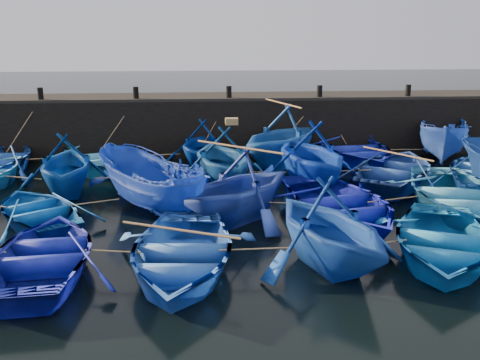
{
  "coord_description": "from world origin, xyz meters",
  "views": [
    {
      "loc": [
        -1.28,
        -13.72,
        5.53
      ],
      "look_at": [
        0.0,
        3.2,
        0.7
      ],
      "focal_mm": 40.0,
      "sensor_mm": 36.0,
      "label": 1
    }
  ],
  "objects": [
    {
      "name": "ground",
      "position": [
        0.0,
        0.0,
        0.0
      ],
      "size": [
        120.0,
        120.0,
        0.0
      ],
      "primitive_type": "plane",
      "color": "black",
      "rests_on": "ground"
    },
    {
      "name": "quay_wall",
      "position": [
        0.0,
        10.5,
        1.25
      ],
      "size": [
        26.0,
        2.5,
        2.5
      ],
      "primitive_type": "cube",
      "color": "black",
      "rests_on": "ground"
    },
    {
      "name": "quay_top",
      "position": [
        0.0,
        10.5,
        2.56
      ],
      "size": [
        26.0,
        2.5,
        0.12
      ],
      "primitive_type": "cube",
      "color": "black",
      "rests_on": "quay_wall"
    },
    {
      "name": "bollard_0",
      "position": [
        -8.0,
        9.6,
        2.87
      ],
      "size": [
        0.24,
        0.24,
        0.5
      ],
      "primitive_type": "cylinder",
      "color": "black",
      "rests_on": "quay_top"
    },
    {
      "name": "bollard_1",
      "position": [
        -4.0,
        9.6,
        2.87
      ],
      "size": [
        0.24,
        0.24,
        0.5
      ],
      "primitive_type": "cylinder",
      "color": "black",
      "rests_on": "quay_top"
    },
    {
      "name": "bollard_2",
      "position": [
        0.0,
        9.6,
        2.87
      ],
      "size": [
        0.24,
        0.24,
        0.5
      ],
      "primitive_type": "cylinder",
      "color": "black",
      "rests_on": "quay_top"
    },
    {
      "name": "bollard_3",
      "position": [
        4.0,
        9.6,
        2.87
      ],
      "size": [
        0.24,
        0.24,
        0.5
      ],
      "primitive_type": "cylinder",
      "color": "black",
      "rests_on": "quay_top"
    },
    {
      "name": "bollard_4",
      "position": [
        8.0,
        9.6,
        2.87
      ],
      "size": [
        0.24,
        0.24,
        0.5
      ],
      "primitive_type": "cylinder",
      "color": "black",
      "rests_on": "quay_top"
    },
    {
      "name": "boat_1",
      "position": [
        -5.5,
        7.61,
        0.54
      ],
      "size": [
        5.51,
        6.28,
        1.08
      ],
      "primitive_type": "imported",
      "rotation": [
        0.0,
        0.0,
        0.41
      ],
      "color": "#307EC3",
      "rests_on": "ground"
    },
    {
      "name": "boat_2",
      "position": [
        -1.23,
        7.81,
        0.98
      ],
      "size": [
        3.76,
        4.19,
        1.97
      ],
      "primitive_type": "imported",
      "rotation": [
        0.0,
        0.0,
        -0.15
      ],
      "color": "navy",
      "rests_on": "ground"
    },
    {
      "name": "boat_3",
      "position": [
        2.07,
        7.7,
        1.29
      ],
      "size": [
        6.41,
        6.46,
        2.58
      ],
      "primitive_type": "imported",
      "rotation": [
        0.0,
        0.0,
        -0.73
      ],
      "color": "blue",
      "rests_on": "ground"
    },
    {
      "name": "boat_4",
      "position": [
        5.21,
        8.0,
        0.59
      ],
      "size": [
        4.61,
        6.09,
        1.19
      ],
      "primitive_type": "imported",
      "rotation": [
        0.0,
        0.0,
        0.09
      ],
      "color": "#0D1A8F",
      "rests_on": "ground"
    },
    {
      "name": "boat_5",
      "position": [
        9.06,
        7.89,
        1.02
      ],
      "size": [
        3.91,
        5.61,
        2.03
      ],
      "primitive_type": "imported",
      "rotation": [
        0.0,
        0.0,
        -0.41
      ],
      "color": "#2247A2",
      "rests_on": "ground"
    },
    {
      "name": "boat_7",
      "position": [
        -5.85,
        4.36,
        1.1
      ],
      "size": [
        4.19,
        4.67,
        2.2
      ],
      "primitive_type": "imported",
      "rotation": [
        0.0,
        0.0,
        3.29
      ],
      "color": "navy",
      "rests_on": "ground"
    },
    {
      "name": "boat_8",
      "position": [
        -2.6,
        4.28,
        0.57
      ],
      "size": [
        6.37,
        6.8,
        1.15
      ],
      "primitive_type": "imported",
      "rotation": [
        0.0,
        0.0,
        0.59
      ],
      "color": "blue",
      "rests_on": "ground"
    },
    {
      "name": "boat_9",
      "position": [
        -0.48,
        4.75,
        1.14
      ],
      "size": [
        4.59,
        5.05,
        2.29
      ],
      "primitive_type": "imported",
      "rotation": [
        0.0,
        0.0,
        3.36
      ],
      "color": "navy",
      "rests_on": "ground"
    },
    {
      "name": "boat_10",
      "position": [
        2.67,
        4.62,
        1.23
      ],
      "size": [
        4.93,
        5.42,
        2.47
      ],
      "primitive_type": "imported",
      "rotation": [
        0.0,
        0.0,
        3.35
      ],
      "color": "#072FB3",
      "rests_on": "ground"
    },
    {
      "name": "boat_11",
      "position": [
        5.83,
        4.71,
        0.56
      ],
      "size": [
        6.14,
        6.6,
        1.12
      ],
      "primitive_type": "imported",
      "rotation": [
        0.0,
        0.0,
        2.57
      ],
      "color": "navy",
      "rests_on": "ground"
    },
    {
      "name": "boat_14",
      "position": [
        -6.03,
        1.39,
        0.43
      ],
      "size": [
        4.77,
        5.1,
        0.86
      ],
      "primitive_type": "imported",
      "rotation": [
        0.0,
        0.0,
        3.72
      ],
      "color": "#084896",
      "rests_on": "ground"
    },
    {
      "name": "boat_15",
      "position": [
        -2.87,
        1.91,
        0.95
      ],
      "size": [
        4.41,
        5.07,
        1.91
      ],
      "primitive_type": "imported",
      "rotation": [
        0.0,
        0.0,
        3.77
      ],
      "color": "#14369B",
      "rests_on": "ground"
    },
    {
      "name": "boat_16",
      "position": [
        -0.19,
        1.23,
        1.11
      ],
      "size": [
        5.56,
        5.51,
        2.22
      ],
      "primitive_type": "imported",
      "rotation": [
        0.0,
        0.0,
        -0.84
      ],
      "color": "navy",
      "rests_on": "ground"
    },
    {
      "name": "boat_17",
      "position": [
        2.75,
        1.04,
        0.57
      ],
      "size": [
        5.09,
        6.23,
        1.13
      ],
      "primitive_type": "imported",
      "rotation": [
        0.0,
        0.0,
        0.24
      ],
      "color": "#0D15A2",
      "rests_on": "ground"
    },
    {
      "name": "boat_18",
      "position": [
        6.58,
        1.56,
        0.58
      ],
      "size": [
        4.95,
        6.25,
        1.17
      ],
      "primitive_type": "imported",
      "rotation": [
        0.0,
        0.0,
        -0.17
      ],
      "color": "#3081D1",
      "rests_on": "ground"
    },
    {
      "name": "boat_21",
      "position": [
        -4.92,
        -1.95,
        0.49
      ],
      "size": [
        3.75,
        4.96,
        0.97
      ],
      "primitive_type": "imported",
      "rotation": [
        0.0,
        0.0,
        3.23
      ],
      "color": "#131D95",
      "rests_on": "ground"
    },
    {
      "name": "boat_22",
      "position": [
        -1.8,
        -2.2,
        0.52
      ],
      "size": [
        4.0,
        5.32,
        1.05
      ],
      "primitive_type": "imported",
      "rotation": [
        0.0,
        0.0,
        -0.08
      ],
      "color": "blue",
      "rests_on": "ground"
    },
    {
      "name": "boat_23",
      "position": [
        1.69,
        -2.18,
        1.11
      ],
      "size": [
        4.84,
        5.19,
        2.21
      ],
      "primitive_type": "imported",
      "rotation": [
        0.0,
        0.0,
        0.35
      ],
      "color": "#0F3B95",
      "rests_on": "ground"
    },
    {
      "name": "boat_24",
      "position": [
        4.6,
        -1.91,
        0.52
      ],
      "size": [
        5.2,
        5.97,
        1.03
      ],
      "primitive_type": "imported",
      "rotation": [
        0.0,
        0.0,
        -0.39
      ],
      "color": "#1062B7",
      "rests_on": "ground"
    },
    {
      "name": "wooden_crate",
      "position": [
        -0.18,
        4.75,
        2.4
      ],
      "size": [
        0.44,
        0.35,
        0.22
      ],
      "primitive_type": "cube",
      "color": "olive",
      "rests_on": "boat_9"
    },
    {
      "name": "mooring_ropes",
      "position": [
        -0.11,
        5.01,
        0.88
      ],
      "size": [
        18.42,
        11.74,
        2.1
      ],
      "color": "tan",
      "rests_on": "ground"
    },
    {
      "name": "loose_oars",
      "position": [
        1.48,
        2.86,
        1.77
      ],
      "size": [
        9.89,
        11.98,
        1.59
      ],
      "color": "#99724C",
      "rests_on": "ground"
    }
  ]
}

